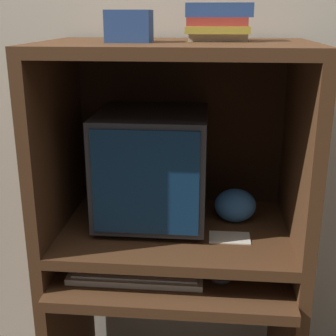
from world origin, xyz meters
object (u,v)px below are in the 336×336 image
at_px(keyboard, 136,274).
at_px(mouse, 221,280).
at_px(snack_bag, 235,205).
at_px(book_stack, 218,22).
at_px(storage_box, 129,26).
at_px(crt_monitor, 152,166).

height_order(keyboard, mouse, mouse).
relative_size(mouse, snack_bag, 0.42).
xyz_separation_m(book_stack, storage_box, (-0.27, -0.10, -0.01)).
relative_size(snack_bag, storage_box, 1.11).
bearing_deg(crt_monitor, mouse, -40.65).
distance_m(crt_monitor, mouse, 0.45).
height_order(book_stack, storage_box, book_stack).
relative_size(mouse, book_stack, 0.30).
bearing_deg(book_stack, snack_bag, 7.95).
xyz_separation_m(keyboard, book_stack, (0.25, 0.21, 0.80)).
distance_m(keyboard, storage_box, 0.79).
xyz_separation_m(crt_monitor, storage_box, (-0.06, -0.09, 0.47)).
relative_size(keyboard, book_stack, 2.13).
bearing_deg(crt_monitor, keyboard, -99.11).
height_order(crt_monitor, storage_box, storage_box).
relative_size(snack_bag, book_stack, 0.71).
xyz_separation_m(crt_monitor, book_stack, (0.21, 0.01, 0.48)).
distance_m(book_stack, storage_box, 0.29).
bearing_deg(mouse, storage_box, 157.27).
height_order(keyboard, storage_box, storage_box).
bearing_deg(keyboard, book_stack, 40.86).
bearing_deg(storage_box, snack_bag, 16.98).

